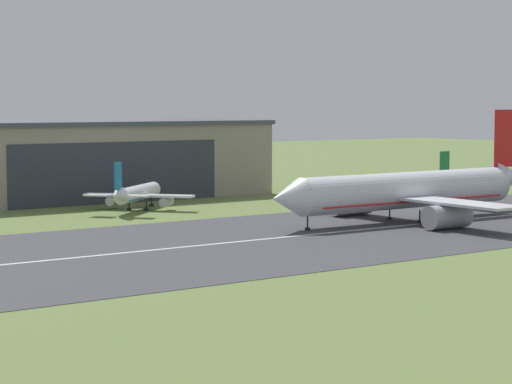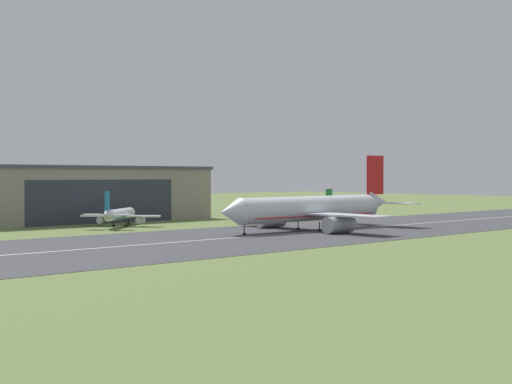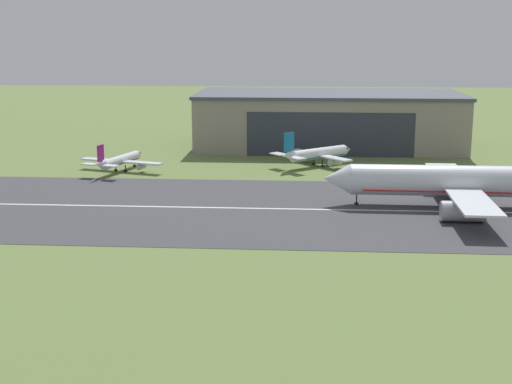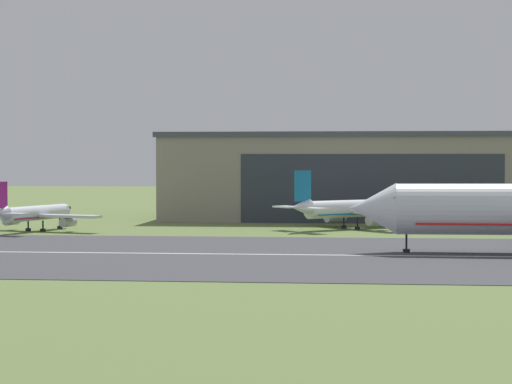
% 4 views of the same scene
% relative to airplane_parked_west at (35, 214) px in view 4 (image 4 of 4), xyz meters
% --- Properties ---
extents(runway_strip, '(485.76, 52.03, 0.06)m').
position_rel_airplane_parked_west_xyz_m(runway_strip, '(16.51, -34.10, -2.66)').
color(runway_strip, '#3D3D42').
rests_on(runway_strip, ground_plane).
extents(runway_centreline, '(437.19, 0.70, 0.01)m').
position_rel_airplane_parked_west_xyz_m(runway_centreline, '(16.51, -34.10, -2.63)').
color(runway_centreline, silver).
rests_on(runway_centreline, runway_strip).
extents(hangar_building, '(75.57, 34.22, 15.78)m').
position_rel_airplane_parked_west_xyz_m(hangar_building, '(50.96, 40.91, 5.21)').
color(hangar_building, gray).
rests_on(hangar_building, ground_plane).
extents(airplane_parked_west, '(21.33, 20.24, 7.72)m').
position_rel_airplane_parked_west_xyz_m(airplane_parked_west, '(0.00, 0.00, 0.00)').
color(airplane_parked_west, silver).
rests_on(airplane_parked_west, ground_plane).
extents(airplane_parked_far_east, '(21.49, 20.54, 9.25)m').
position_rel_airplane_parked_west_xyz_m(airplane_parked_far_east, '(47.50, 10.44, 0.40)').
color(airplane_parked_far_east, silver).
rests_on(airplane_parked_far_east, ground_plane).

